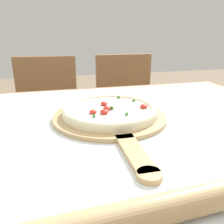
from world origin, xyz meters
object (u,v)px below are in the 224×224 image
at_px(pizza, 110,110).
at_px(chair_right, 126,112).
at_px(pizza_peel, 111,118).
at_px(rolling_pin, 113,221).
at_px(chair_left, 48,118).

xyz_separation_m(pizza, chair_right, (0.30, 0.79, -0.30)).
bearing_deg(pizza, pizza_peel, -90.08).
xyz_separation_m(pizza_peel, rolling_pin, (-0.10, -0.41, 0.02)).
height_order(pizza, chair_right, chair_right).
bearing_deg(pizza_peel, chair_right, 69.55).
distance_m(chair_left, chair_right, 0.52).
distance_m(pizza, chair_right, 0.89).
height_order(rolling_pin, chair_left, chair_left).
bearing_deg(chair_right, pizza, -110.32).
relative_size(pizza_peel, chair_right, 0.59).
height_order(pizza_peel, pizza, pizza).
distance_m(rolling_pin, chair_left, 1.26).
bearing_deg(rolling_pin, pizza_peel, 76.78).
bearing_deg(rolling_pin, chair_left, 95.73).
xyz_separation_m(pizza, chair_left, (-0.22, 0.79, -0.30)).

